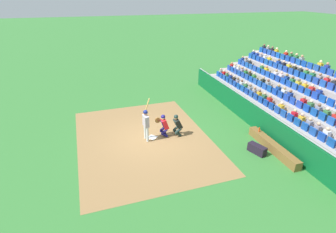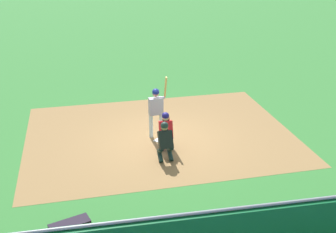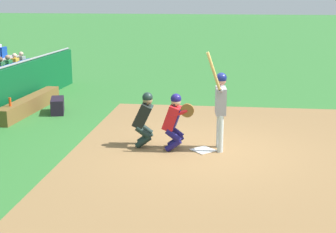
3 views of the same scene
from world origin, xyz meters
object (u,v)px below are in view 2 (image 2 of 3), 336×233
at_px(home_plate_marker, 162,140).
at_px(home_plate_umpire, 165,140).
at_px(catcher_crouching, 166,129).
at_px(equipment_duffel_bag, 70,230).
at_px(batter_at_plate, 156,107).

xyz_separation_m(home_plate_marker, home_plate_umpire, (-0.14, -1.37, 0.68)).
xyz_separation_m(catcher_crouching, home_plate_umpire, (-0.16, -0.72, -0.03)).
bearing_deg(home_plate_umpire, home_plate_marker, 84.00).
xyz_separation_m(catcher_crouching, equipment_duffel_bag, (-2.95, -3.93, -0.50)).
height_order(home_plate_marker, catcher_crouching, catcher_crouching).
distance_m(batter_at_plate, equipment_duffel_bag, 5.74).
bearing_deg(catcher_crouching, equipment_duffel_bag, -126.92).
height_order(home_plate_marker, batter_at_plate, batter_at_plate).
distance_m(home_plate_marker, catcher_crouching, 0.96).
xyz_separation_m(home_plate_marker, equipment_duffel_bag, (-2.94, -4.58, 0.20)).
distance_m(catcher_crouching, home_plate_umpire, 0.74).
xyz_separation_m(home_plate_umpire, equipment_duffel_bag, (-2.79, -3.21, -0.48)).
bearing_deg(home_plate_marker, equipment_duffel_bag, -122.69).
distance_m(home_plate_umpire, equipment_duffel_bag, 4.28).
relative_size(home_plate_umpire, equipment_duffel_bag, 1.41).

